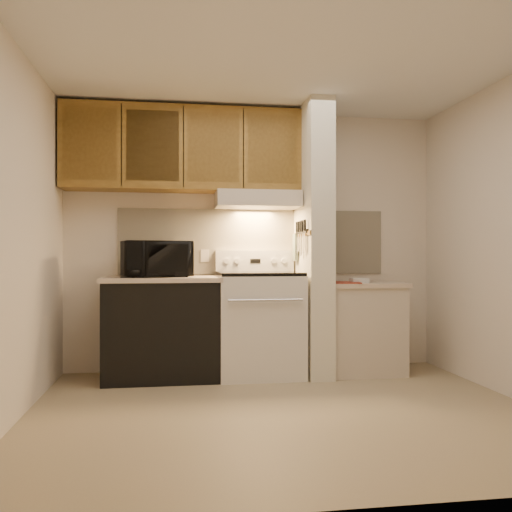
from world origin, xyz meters
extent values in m
plane|color=tan|center=(0.00, 0.00, 0.00)|extent=(3.60, 3.60, 0.00)
plane|color=white|center=(0.00, 0.00, 2.50)|extent=(3.60, 3.60, 0.00)
cube|color=silver|center=(0.00, 1.50, 1.25)|extent=(3.60, 2.50, 0.02)
cube|color=silver|center=(-1.80, 0.00, 1.25)|extent=(0.02, 3.00, 2.50)
cube|color=white|center=(0.00, 1.49, 1.24)|extent=(2.60, 0.02, 0.63)
cube|color=silver|center=(0.00, 1.16, 0.46)|extent=(0.76, 0.65, 0.92)
cube|color=black|center=(0.00, 0.84, 0.50)|extent=(0.50, 0.01, 0.30)
cylinder|color=silver|center=(0.00, 0.80, 0.72)|extent=(0.65, 0.02, 0.02)
cube|color=black|center=(0.00, 1.16, 0.94)|extent=(0.74, 0.64, 0.03)
cube|color=silver|center=(0.00, 1.44, 1.05)|extent=(0.76, 0.08, 0.20)
cube|color=black|center=(0.00, 1.40, 1.05)|extent=(0.10, 0.01, 0.04)
cylinder|color=silver|center=(-0.28, 1.40, 1.05)|extent=(0.05, 0.02, 0.05)
cylinder|color=silver|center=(-0.18, 1.40, 1.05)|extent=(0.05, 0.02, 0.05)
cylinder|color=silver|center=(0.18, 1.40, 1.05)|extent=(0.05, 0.02, 0.05)
cylinder|color=silver|center=(0.28, 1.40, 1.05)|extent=(0.05, 0.02, 0.05)
cube|color=black|center=(-0.88, 1.17, 0.43)|extent=(1.00, 0.63, 0.87)
cube|color=beige|center=(-0.88, 1.17, 0.89)|extent=(1.04, 0.67, 0.04)
cube|color=black|center=(-1.13, 1.01, 0.92)|extent=(0.20, 0.06, 0.01)
cylinder|color=#1E5C5B|center=(-1.09, 1.39, 0.96)|extent=(0.10, 0.10, 0.10)
cube|color=beige|center=(-0.48, 1.48, 1.10)|extent=(0.08, 0.01, 0.12)
imported|color=black|center=(-0.93, 1.15, 1.07)|extent=(0.66, 0.52, 0.32)
cube|color=silver|center=(0.51, 1.15, 1.25)|extent=(0.22, 0.70, 2.50)
cube|color=olive|center=(0.39, 1.15, 1.30)|extent=(0.01, 0.70, 0.04)
cube|color=black|center=(0.39, 1.10, 1.32)|extent=(0.02, 0.42, 0.04)
cube|color=silver|center=(0.38, 0.95, 1.22)|extent=(0.01, 0.03, 0.16)
cylinder|color=black|center=(0.38, 0.93, 1.37)|extent=(0.02, 0.02, 0.10)
cube|color=silver|center=(0.38, 1.01, 1.21)|extent=(0.01, 0.04, 0.18)
cylinder|color=black|center=(0.38, 1.03, 1.37)|extent=(0.02, 0.02, 0.10)
cube|color=silver|center=(0.38, 1.09, 1.20)|extent=(0.01, 0.04, 0.20)
cylinder|color=black|center=(0.38, 1.09, 1.37)|extent=(0.02, 0.02, 0.10)
cube|color=silver|center=(0.38, 1.17, 1.22)|extent=(0.01, 0.04, 0.16)
cylinder|color=black|center=(0.38, 1.18, 1.37)|extent=(0.02, 0.02, 0.10)
cube|color=silver|center=(0.38, 1.25, 1.21)|extent=(0.01, 0.04, 0.18)
cylinder|color=black|center=(0.38, 1.25, 1.37)|extent=(0.02, 0.02, 0.10)
cube|color=slate|center=(0.38, 1.32, 1.18)|extent=(0.03, 0.11, 0.26)
cube|color=beige|center=(0.97, 1.15, 0.40)|extent=(0.70, 0.60, 0.81)
cube|color=beige|center=(0.97, 1.15, 0.83)|extent=(0.74, 0.64, 0.04)
cube|color=maroon|center=(0.79, 1.00, 0.86)|extent=(0.29, 0.36, 0.01)
cube|color=white|center=(0.92, 1.05, 0.87)|extent=(0.16, 0.11, 0.04)
cube|color=beige|center=(0.00, 1.28, 1.62)|extent=(0.78, 0.44, 0.15)
cube|color=beige|center=(0.00, 1.07, 1.58)|extent=(0.78, 0.04, 0.06)
cube|color=olive|center=(-0.69, 1.32, 2.08)|extent=(2.18, 0.33, 0.77)
cube|color=olive|center=(-1.51, 1.17, 2.08)|extent=(0.46, 0.01, 0.63)
cube|color=black|center=(-1.23, 1.16, 2.08)|extent=(0.01, 0.01, 0.73)
cube|color=olive|center=(-0.96, 1.17, 2.08)|extent=(0.46, 0.01, 0.63)
cube|color=black|center=(-0.69, 1.16, 2.08)|extent=(0.01, 0.01, 0.73)
cube|color=olive|center=(-0.42, 1.17, 2.08)|extent=(0.46, 0.01, 0.63)
cube|color=black|center=(-0.14, 1.16, 2.08)|extent=(0.01, 0.01, 0.73)
cube|color=olive|center=(0.13, 1.17, 2.08)|extent=(0.46, 0.01, 0.63)
camera|label=1|loc=(-0.77, -3.75, 1.10)|focal=38.00mm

